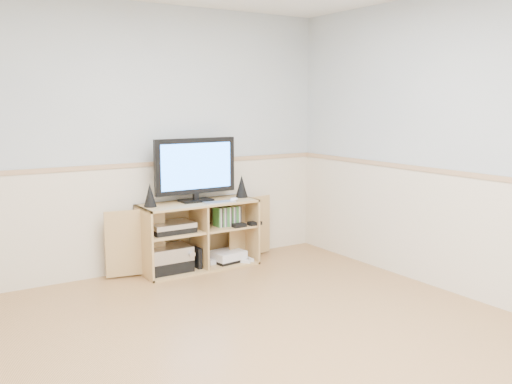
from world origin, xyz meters
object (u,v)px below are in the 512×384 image
media_cabinet (196,234)px  game_consoles (226,257)px  monitor (195,168)px  keyboard (219,202)px

media_cabinet → game_consoles: size_ratio=3.90×
monitor → game_consoles: bearing=-11.6°
media_cabinet → keyboard: keyboard is taller
media_cabinet → keyboard: size_ratio=5.90×
keyboard → game_consoles: bearing=49.8°
media_cabinet → game_consoles: (0.29, -0.07, -0.26)m
keyboard → game_consoles: (0.14, 0.13, -0.59)m
monitor → keyboard: monitor is taller
monitor → media_cabinet: bearing=90.0°
media_cabinet → keyboard: 0.41m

